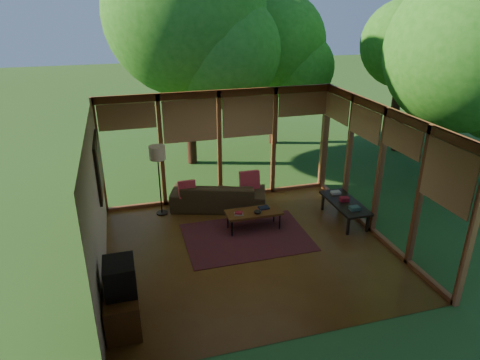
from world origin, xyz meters
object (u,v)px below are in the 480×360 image
object	(u,v)px
media_cabinet	(122,307)
television	(120,277)
coffee_table	(254,213)
floor_lamp	(158,157)
sofa	(219,195)
side_console	(345,204)

from	to	relation	value
media_cabinet	television	size ratio (longest dim) A/B	1.82
coffee_table	floor_lamp	bearing A→B (deg)	145.39
television	floor_lamp	bearing A→B (deg)	74.96
sofa	coffee_table	distance (m)	1.32
floor_lamp	side_console	distance (m)	4.28
television	media_cabinet	bearing A→B (deg)	180.00
sofa	coffee_table	bearing A→B (deg)	130.23
sofa	floor_lamp	bearing A→B (deg)	16.64
sofa	media_cabinet	distance (m)	4.16
floor_lamp	coffee_table	world-z (taller)	floor_lamp
sofa	coffee_table	xyz separation A→B (m)	(0.49, -1.22, 0.07)
television	side_console	size ratio (longest dim) A/B	0.39
sofa	television	size ratio (longest dim) A/B	4.00
floor_lamp	coffee_table	size ratio (longest dim) A/B	1.38
side_console	media_cabinet	bearing A→B (deg)	-156.94
sofa	floor_lamp	xyz separation A→B (m)	(-1.35, 0.04, 1.08)
television	coffee_table	world-z (taller)	television
sofa	side_console	distance (m)	2.92
coffee_table	sofa	bearing A→B (deg)	111.79
floor_lamp	television	bearing A→B (deg)	-105.04
media_cabinet	floor_lamp	bearing A→B (deg)	74.66
coffee_table	side_console	distance (m)	2.08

